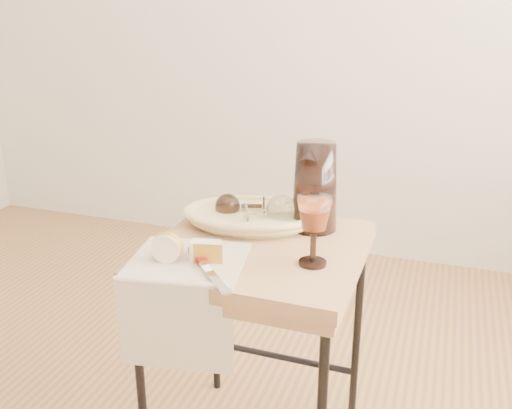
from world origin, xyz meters
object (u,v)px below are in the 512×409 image
at_px(apple_half, 168,246).
at_px(table_knife, 207,267).
at_px(goblet_lying_a, 243,206).
at_px(goblet_lying_b, 266,211).
at_px(bread_basket, 251,218).
at_px(side_table, 258,355).
at_px(tea_towel, 188,260).
at_px(pitcher, 315,187).
at_px(wine_goblet, 314,231).

relative_size(apple_half, table_knife, 0.32).
bearing_deg(goblet_lying_a, goblet_lying_b, 136.82).
height_order(bread_basket, table_knife, bread_basket).
relative_size(side_table, tea_towel, 2.46).
distance_m(pitcher, apple_half, 0.45).
bearing_deg(apple_half, goblet_lying_a, 67.15).
bearing_deg(apple_half, bread_basket, 61.07).
height_order(goblet_lying_b, apple_half, goblet_lying_b).
bearing_deg(goblet_lying_a, tea_towel, 63.41).
relative_size(side_table, pitcher, 2.39).
bearing_deg(wine_goblet, goblet_lying_b, 135.10).
bearing_deg(wine_goblet, bread_basket, 139.23).
distance_m(goblet_lying_a, wine_goblet, 0.34).
bearing_deg(side_table, wine_goblet, -23.25).
relative_size(bread_basket, goblet_lying_b, 2.47).
xyz_separation_m(pitcher, table_knife, (-0.17, -0.36, -0.11)).
height_order(side_table, tea_towel, tea_towel).
height_order(wine_goblet, apple_half, wine_goblet).
bearing_deg(tea_towel, pitcher, 42.80).
relative_size(side_table, goblet_lying_b, 4.90).
relative_size(goblet_lying_b, pitcher, 0.49).
relative_size(side_table, goblet_lying_a, 5.80).
height_order(side_table, apple_half, apple_half).
distance_m(goblet_lying_a, goblet_lying_b, 0.09).
distance_m(bread_basket, pitcher, 0.21).
distance_m(goblet_lying_b, pitcher, 0.15).
xyz_separation_m(side_table, tea_towel, (-0.13, -0.15, 0.35)).
bearing_deg(apple_half, tea_towel, 13.50).
height_order(tea_towel, goblet_lying_b, goblet_lying_b).
height_order(side_table, bread_basket, bread_basket).
distance_m(tea_towel, table_knife, 0.08).
xyz_separation_m(bread_basket, pitcher, (0.18, 0.03, 0.10)).
distance_m(tea_towel, pitcher, 0.42).
height_order(goblet_lying_b, wine_goblet, wine_goblet).
bearing_deg(side_table, table_knife, -107.38).
relative_size(side_table, wine_goblet, 3.90).
distance_m(tea_towel, wine_goblet, 0.32).
distance_m(side_table, pitcher, 0.51).
xyz_separation_m(apple_half, table_knife, (0.11, -0.03, -0.03)).
xyz_separation_m(bread_basket, goblet_lying_a, (-0.03, 0.02, 0.03)).
xyz_separation_m(tea_towel, wine_goblet, (0.30, 0.08, 0.09)).
bearing_deg(apple_half, side_table, 35.79).
bearing_deg(apple_half, table_knife, -21.02).
relative_size(tea_towel, goblet_lying_b, 1.99).
bearing_deg(goblet_lying_b, pitcher, -11.39).
distance_m(wine_goblet, table_knife, 0.27).
bearing_deg(pitcher, apple_half, -138.02).
bearing_deg(tea_towel, apple_half, -167.46).
bearing_deg(goblet_lying_a, side_table, 104.38).
height_order(pitcher, apple_half, pitcher).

